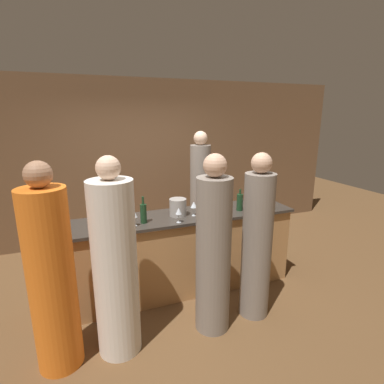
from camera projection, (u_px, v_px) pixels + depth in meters
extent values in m
plane|color=brown|center=(175.00, 289.00, 3.87)|extent=(14.00, 14.00, 0.00)
cube|color=brown|center=(140.00, 161.00, 5.30)|extent=(8.00, 0.06, 2.80)
cube|color=#B27F4C|center=(175.00, 255.00, 3.75)|extent=(3.02, 0.56, 0.97)
cube|color=#332D28|center=(174.00, 217.00, 3.62)|extent=(3.08, 0.62, 0.03)
cylinder|color=gray|center=(200.00, 202.00, 4.62)|extent=(0.31, 0.31, 1.76)
sphere|color=beige|center=(201.00, 138.00, 4.38)|extent=(0.20, 0.20, 0.20)
cylinder|color=gray|center=(213.00, 256.00, 3.01)|extent=(0.35, 0.35, 1.62)
sphere|color=tan|center=(215.00, 165.00, 2.77)|extent=(0.23, 0.23, 0.23)
cylinder|color=silver|center=(115.00, 270.00, 2.70)|extent=(0.40, 0.40, 1.67)
sphere|color=beige|center=(108.00, 168.00, 2.47)|extent=(0.21, 0.21, 0.21)
cylinder|color=gray|center=(257.00, 247.00, 3.23)|extent=(0.32, 0.32, 1.62)
sphere|color=tan|center=(262.00, 163.00, 3.00)|extent=(0.21, 0.21, 0.21)
cylinder|color=orange|center=(52.00, 282.00, 2.54)|extent=(0.39, 0.39, 1.64)
sphere|color=#A37556|center=(38.00, 174.00, 2.30)|extent=(0.22, 0.22, 0.22)
cylinder|color=black|center=(53.00, 228.00, 2.94)|extent=(0.07, 0.07, 0.21)
cylinder|color=black|center=(51.00, 215.00, 2.90)|extent=(0.03, 0.03, 0.08)
cylinder|color=#19381E|center=(143.00, 214.00, 3.36)|extent=(0.07, 0.07, 0.22)
cylinder|color=#19381E|center=(143.00, 200.00, 3.33)|extent=(0.03, 0.03, 0.09)
cylinder|color=#19381E|center=(240.00, 202.00, 3.81)|extent=(0.08, 0.08, 0.21)
cylinder|color=#19381E|center=(240.00, 192.00, 3.77)|extent=(0.03, 0.03, 0.07)
cylinder|color=#9E9993|center=(178.00, 207.00, 3.62)|extent=(0.21, 0.21, 0.21)
cylinder|color=silver|center=(119.00, 225.00, 3.31)|extent=(0.05, 0.05, 0.00)
cylinder|color=silver|center=(119.00, 221.00, 3.29)|extent=(0.01, 0.01, 0.10)
cone|color=silver|center=(118.00, 213.00, 3.27)|extent=(0.07, 0.07, 0.07)
cylinder|color=silver|center=(213.00, 212.00, 3.76)|extent=(0.05, 0.05, 0.00)
cylinder|color=silver|center=(213.00, 208.00, 3.75)|extent=(0.01, 0.01, 0.10)
cone|color=silver|center=(213.00, 201.00, 3.73)|extent=(0.07, 0.07, 0.07)
cylinder|color=silver|center=(272.00, 209.00, 3.89)|extent=(0.05, 0.05, 0.00)
cylinder|color=silver|center=(272.00, 205.00, 3.88)|extent=(0.01, 0.01, 0.09)
cone|color=silver|center=(272.00, 199.00, 3.86)|extent=(0.08, 0.08, 0.07)
cylinder|color=silver|center=(254.00, 211.00, 3.79)|extent=(0.05, 0.05, 0.00)
cylinder|color=silver|center=(254.00, 208.00, 3.78)|extent=(0.01, 0.01, 0.08)
cone|color=silver|center=(255.00, 203.00, 3.77)|extent=(0.08, 0.08, 0.06)
cylinder|color=silver|center=(104.00, 230.00, 3.16)|extent=(0.05, 0.05, 0.00)
cylinder|color=silver|center=(103.00, 226.00, 3.15)|extent=(0.01, 0.01, 0.10)
cone|color=silver|center=(103.00, 219.00, 3.13)|extent=(0.08, 0.08, 0.06)
cylinder|color=silver|center=(179.00, 222.00, 3.40)|extent=(0.05, 0.05, 0.00)
cylinder|color=silver|center=(179.00, 218.00, 3.38)|extent=(0.01, 0.01, 0.10)
cone|color=silver|center=(179.00, 211.00, 3.36)|extent=(0.07, 0.07, 0.07)
cylinder|color=silver|center=(194.00, 215.00, 3.63)|extent=(0.05, 0.05, 0.00)
cylinder|color=silver|center=(194.00, 211.00, 3.62)|extent=(0.01, 0.01, 0.10)
cone|color=silver|center=(194.00, 205.00, 3.59)|extent=(0.08, 0.08, 0.07)
cylinder|color=silver|center=(135.00, 226.00, 3.30)|extent=(0.05, 0.05, 0.00)
cylinder|color=silver|center=(135.00, 221.00, 3.29)|extent=(0.01, 0.01, 0.10)
cone|color=silver|center=(134.00, 214.00, 3.27)|extent=(0.06, 0.06, 0.08)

